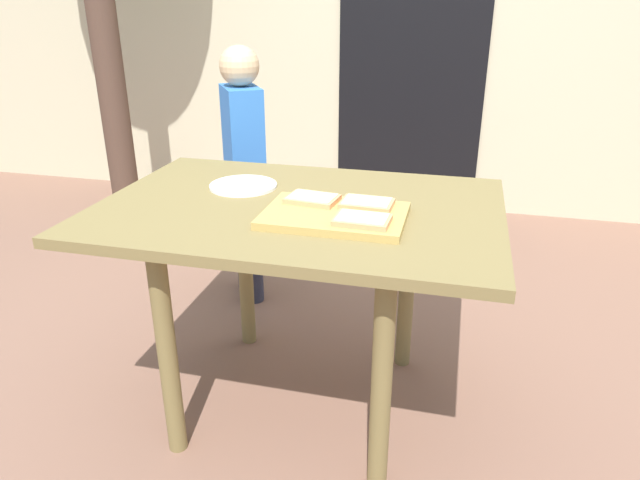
% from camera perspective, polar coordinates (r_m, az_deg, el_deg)
% --- Properties ---
extents(ground_plane, '(16.00, 16.00, 0.00)m').
position_cam_1_polar(ground_plane, '(2.08, -1.81, -15.55)').
color(ground_plane, '#835D4C').
extents(house_wall_back, '(8.00, 0.20, 2.48)m').
position_cam_1_polar(house_wall_back, '(3.82, 7.84, 22.03)').
color(house_wall_back, beige).
rests_on(house_wall_back, ground).
extents(house_door, '(0.90, 0.02, 2.00)m').
position_cam_1_polar(house_door, '(3.71, 9.15, 18.18)').
color(house_door, black).
rests_on(house_door, ground).
extents(dining_table, '(1.20, 0.83, 0.72)m').
position_cam_1_polar(dining_table, '(1.76, -2.06, 0.62)').
color(dining_table, olive).
rests_on(dining_table, ground).
extents(cutting_board, '(0.39, 0.27, 0.02)m').
position_cam_1_polar(cutting_board, '(1.60, 1.45, 2.43)').
color(cutting_board, tan).
rests_on(cutting_board, dining_table).
extents(pizza_slice_far_right, '(0.15, 0.11, 0.02)m').
position_cam_1_polar(pizza_slice_far_right, '(1.65, 4.67, 3.64)').
color(pizza_slice_far_right, tan).
rests_on(pizza_slice_far_right, cutting_board).
extents(pizza_slice_near_right, '(0.15, 0.11, 0.02)m').
position_cam_1_polar(pizza_slice_near_right, '(1.52, 4.21, 2.01)').
color(pizza_slice_near_right, tan).
rests_on(pizza_slice_near_right, cutting_board).
extents(pizza_slice_far_left, '(0.16, 0.12, 0.02)m').
position_cam_1_polar(pizza_slice_far_left, '(1.68, -0.77, 4.11)').
color(pizza_slice_far_left, tan).
rests_on(pizza_slice_far_left, cutting_board).
extents(plate_white_left, '(0.22, 0.22, 0.01)m').
position_cam_1_polar(plate_white_left, '(1.90, -7.61, 5.36)').
color(plate_white_left, white).
rests_on(plate_white_left, dining_table).
extents(child_left, '(0.25, 0.28, 1.12)m').
position_cam_1_polar(child_left, '(2.52, -7.51, 7.73)').
color(child_left, '#2E2F3F').
rests_on(child_left, ground).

